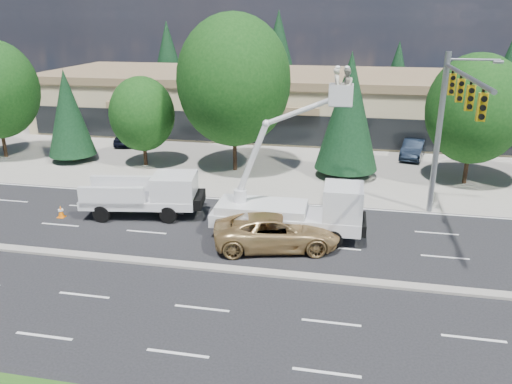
% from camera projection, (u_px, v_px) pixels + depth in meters
% --- Properties ---
extents(ground, '(140.00, 140.00, 0.00)m').
position_uv_depth(ground, '(223.00, 270.00, 22.39)').
color(ground, black).
rests_on(ground, ground).
extents(concrete_apron, '(140.00, 22.00, 0.01)m').
position_uv_depth(concrete_apron, '(285.00, 154.00, 40.88)').
color(concrete_apron, gray).
rests_on(concrete_apron, ground).
extents(road_median, '(120.00, 0.55, 0.12)m').
position_uv_depth(road_median, '(223.00, 268.00, 22.37)').
color(road_median, gray).
rests_on(road_median, ground).
extents(strip_mall, '(50.40, 15.40, 5.50)m').
position_uv_depth(strip_mall, '(299.00, 100.00, 49.15)').
color(strip_mall, tan).
rests_on(strip_mall, ground).
extents(tree_front_b, '(3.56, 3.56, 7.02)m').
position_uv_depth(tree_front_b, '(68.00, 113.00, 37.90)').
color(tree_front_b, '#332114').
rests_on(tree_front_b, ground).
extents(tree_front_c, '(4.80, 4.80, 6.66)m').
position_uv_depth(tree_front_c, '(142.00, 114.00, 36.76)').
color(tree_front_c, '#332114').
rests_on(tree_front_c, ground).
extents(tree_front_d, '(7.97, 7.97, 11.07)m').
position_uv_depth(tree_front_d, '(234.00, 81.00, 34.63)').
color(tree_front_d, '#332114').
rests_on(tree_front_d, ground).
extents(tree_front_e, '(4.36, 4.36, 8.59)m').
position_uv_depth(tree_front_e, '(349.00, 112.00, 33.80)').
color(tree_front_e, '#332114').
rests_on(tree_front_e, ground).
extents(tree_front_f, '(6.22, 6.22, 8.62)m').
position_uv_depth(tree_front_f, '(475.00, 109.00, 32.20)').
color(tree_front_f, '#332114').
rests_on(tree_front_f, ground).
extents(tree_back_a, '(5.15, 5.15, 10.16)m').
position_uv_depth(tree_back_a, '(168.00, 60.00, 62.66)').
color(tree_back_a, '#332114').
rests_on(tree_back_a, ground).
extents(tree_back_b, '(5.79, 5.79, 11.41)m').
position_uv_depth(tree_back_b, '(278.00, 56.00, 59.89)').
color(tree_back_b, '#332114').
rests_on(tree_back_b, ground).
extents(tree_back_c, '(4.09, 4.09, 8.05)m').
position_uv_depth(tree_back_c, '(397.00, 74.00, 57.95)').
color(tree_back_c, '#332114').
rests_on(tree_back_c, ground).
extents(tree_back_d, '(4.40, 4.40, 8.67)m').
position_uv_depth(tree_back_d, '(508.00, 73.00, 55.66)').
color(tree_back_d, '#332114').
rests_on(tree_back_d, ground).
extents(signal_mast, '(2.76, 10.16, 9.00)m').
position_uv_depth(signal_mast, '(449.00, 115.00, 25.05)').
color(signal_mast, gray).
rests_on(signal_mast, ground).
extents(utility_pickup, '(6.63, 3.30, 2.43)m').
position_uv_depth(utility_pickup, '(148.00, 199.00, 28.15)').
color(utility_pickup, silver).
rests_on(utility_pickup, ground).
extents(bucket_truck, '(7.81, 2.53, 8.63)m').
position_uv_depth(bucket_truck, '(301.00, 202.00, 25.09)').
color(bucket_truck, silver).
rests_on(bucket_truck, ground).
extents(traffic_cone_a, '(0.40, 0.40, 0.70)m').
position_uv_depth(traffic_cone_a, '(61.00, 212.00, 28.09)').
color(traffic_cone_a, orange).
rests_on(traffic_cone_a, ground).
extents(traffic_cone_b, '(0.40, 0.40, 0.70)m').
position_uv_depth(traffic_cone_b, '(223.00, 225.00, 26.27)').
color(traffic_cone_b, orange).
rests_on(traffic_cone_b, ground).
extents(traffic_cone_c, '(0.40, 0.40, 0.70)m').
position_uv_depth(traffic_cone_c, '(235.00, 229.00, 25.85)').
color(traffic_cone_c, orange).
rests_on(traffic_cone_c, ground).
extents(minivan, '(6.63, 4.17, 1.71)m').
position_uv_depth(minivan, '(277.00, 231.00, 24.33)').
color(minivan, tan).
rests_on(minivan, ground).
extents(parked_car_west, '(2.65, 4.85, 1.56)m').
position_uv_depth(parked_car_west, '(128.00, 135.00, 44.10)').
color(parked_car_west, black).
rests_on(parked_car_west, ground).
extents(parked_car_east, '(2.50, 4.70, 1.47)m').
position_uv_depth(parked_car_east, '(413.00, 149.00, 39.71)').
color(parked_car_east, black).
rests_on(parked_car_east, ground).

